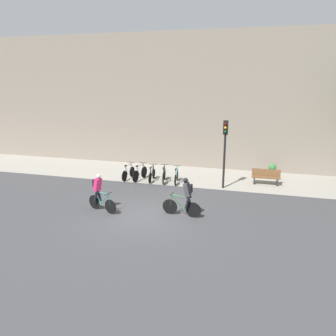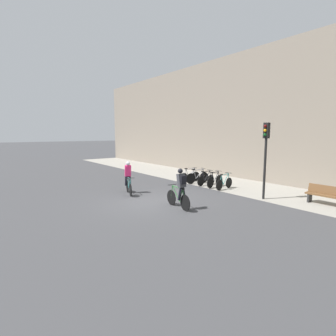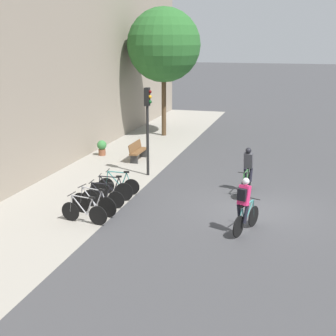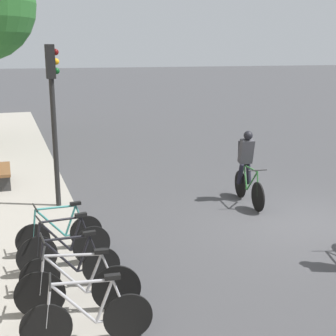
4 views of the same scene
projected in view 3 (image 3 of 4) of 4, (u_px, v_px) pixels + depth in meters
ground at (253, 209)px, 16.43m from camera, size 200.00×200.00×0.00m
kerb_strip at (78, 192)px, 18.20m from camera, size 44.00×4.50×0.01m
building_facade at (11, 74)px, 17.66m from camera, size 44.00×0.60×9.00m
cyclist_pink at (245, 204)px, 14.15m from camera, size 1.62×0.67×1.78m
cyclist_grey at (248, 169)px, 17.95m from camera, size 1.80×0.49×1.79m
parked_bike_0 at (84, 212)px, 15.09m from camera, size 0.46×1.67×0.96m
parked_bike_1 at (94, 203)px, 15.79m from camera, size 0.46×1.75×0.99m
parked_bike_2 at (103, 197)px, 16.50m from camera, size 0.46×1.58×0.94m
parked_bike_3 at (111, 190)px, 17.20m from camera, size 0.46×1.62×0.98m
parked_bike_4 at (119, 185)px, 17.91m from camera, size 0.46×1.61×0.95m
traffic_light_pole at (148, 116)px, 19.81m from camera, size 0.26×0.30×3.80m
bench at (137, 151)px, 22.89m from camera, size 1.61×0.44×0.89m
street_tree_0 at (164, 45)px, 27.43m from camera, size 4.34×4.34×7.58m
potted_plant at (102, 147)px, 23.84m from camera, size 0.48×0.48×0.78m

